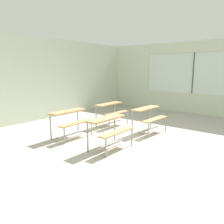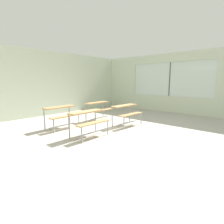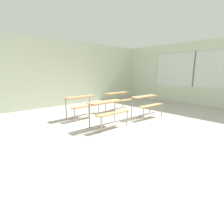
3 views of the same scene
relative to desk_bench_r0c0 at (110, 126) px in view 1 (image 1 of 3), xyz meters
name	(u,v)px [view 1 (image 1 of 3)]	position (x,y,z in m)	size (l,w,h in m)	color
ground	(139,147)	(0.54, -0.49, -0.59)	(10.00, 9.00, 0.05)	#ADA89E
wall_back	(33,80)	(0.54, 4.01, 0.94)	(10.00, 0.12, 3.00)	beige
wall_right	(209,80)	(5.54, -0.62, 0.88)	(0.12, 9.00, 3.00)	beige
desk_bench_r0c0	(110,126)	(0.00, 0.00, 0.00)	(1.10, 0.59, 0.74)	tan
desk_bench_r0c1	(149,114)	(1.79, -0.05, 0.00)	(1.13, 0.64, 0.74)	tan
desk_bench_r1c0	(71,118)	(0.01, 1.40, 0.00)	(1.11, 0.61, 0.74)	tan
desk_bench_r1c1	(112,109)	(1.76, 1.36, 0.00)	(1.11, 0.60, 0.74)	tan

